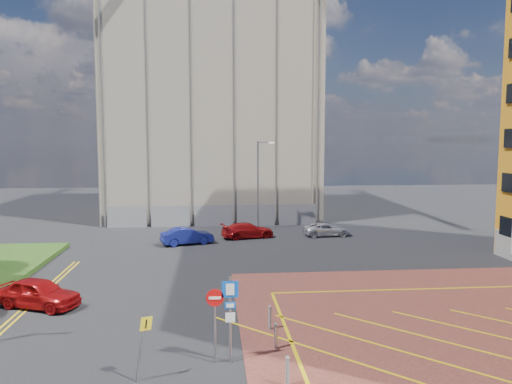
{
  "coord_description": "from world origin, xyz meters",
  "views": [
    {
      "loc": [
        -0.11,
        -16.51,
        8.1
      ],
      "look_at": [
        1.79,
        5.01,
        5.84
      ],
      "focal_mm": 35.0,
      "sensor_mm": 36.0,
      "label": 1
    }
  ],
  "objects": [
    {
      "name": "ground",
      "position": [
        0.0,
        0.0,
        0.0
      ],
      "size": [
        140.0,
        140.0,
        0.0
      ],
      "primitive_type": "plane",
      "color": "black",
      "rests_on": "ground"
    },
    {
      "name": "lamp_back",
      "position": [
        4.08,
        28.0,
        4.36
      ],
      "size": [
        1.53,
        0.16,
        8.0
      ],
      "color": "#9EA0A8",
      "rests_on": "ground"
    },
    {
      "name": "sign_cluster",
      "position": [
        0.3,
        0.98,
        1.95
      ],
      "size": [
        1.17,
        0.12,
        3.2
      ],
      "color": "#9EA0A8",
      "rests_on": "ground"
    },
    {
      "name": "warning_sign",
      "position": [
        -2.48,
        -0.17,
        1.43
      ],
      "size": [
        0.64,
        0.39,
        2.25
      ],
      "color": "#9EA0A8",
      "rests_on": "ground"
    },
    {
      "name": "bollard_row",
      "position": [
        2.3,
        -1.67,
        0.47
      ],
      "size": [
        0.14,
        11.14,
        0.9
      ],
      "color": "#9EA0A8",
      "rests_on": "forecourt"
    },
    {
      "name": "construction_building",
      "position": [
        0.0,
        40.0,
        11.0
      ],
      "size": [
        21.2,
        19.2,
        22.0
      ],
      "primitive_type": "cube",
      "color": "#AB9E8B",
      "rests_on": "ground"
    },
    {
      "name": "construction_fence",
      "position": [
        1.0,
        30.0,
        1.0
      ],
      "size": [
        21.6,
        0.06,
        2.0
      ],
      "primitive_type": "cube",
      "color": "gray",
      "rests_on": "ground"
    },
    {
      "name": "car_red_left",
      "position": [
        -8.57,
        7.85,
        0.71
      ],
      "size": [
        4.52,
        3.2,
        1.43
      ],
      "primitive_type": "imported",
      "rotation": [
        0.0,
        0.0,
        1.17
      ],
      "color": "#A10D0F",
      "rests_on": "ground"
    },
    {
      "name": "car_blue_back",
      "position": [
        -2.09,
        21.98,
        0.66
      ],
      "size": [
        4.27,
        2.58,
        1.33
      ],
      "primitive_type": "imported",
      "rotation": [
        0.0,
        0.0,
        1.88
      ],
      "color": "navy",
      "rests_on": "ground"
    },
    {
      "name": "car_red_back",
      "position": [
        2.79,
        24.16,
        0.63
      ],
      "size": [
        4.67,
        2.77,
        1.27
      ],
      "primitive_type": "imported",
      "rotation": [
        0.0,
        0.0,
        1.81
      ],
      "color": "#A40E10",
      "rests_on": "ground"
    },
    {
      "name": "car_silver_back",
      "position": [
        9.55,
        24.44,
        0.55
      ],
      "size": [
        4.08,
        2.12,
        1.1
      ],
      "primitive_type": "imported",
      "rotation": [
        0.0,
        0.0,
        1.65
      ],
      "color": "silver",
      "rests_on": "ground"
    }
  ]
}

